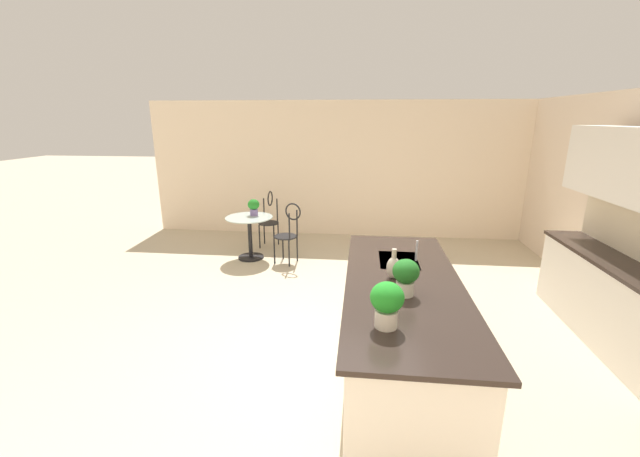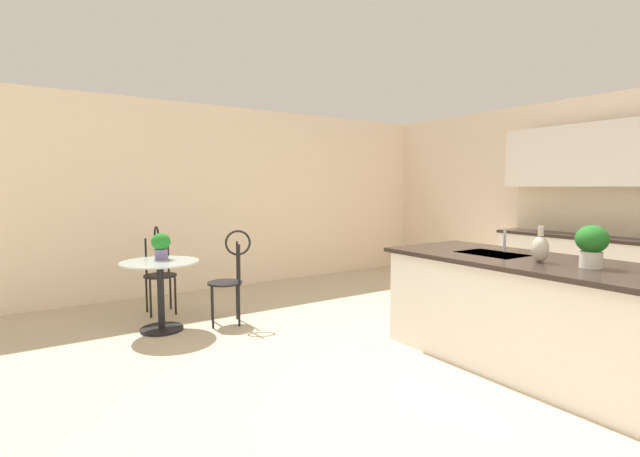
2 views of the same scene
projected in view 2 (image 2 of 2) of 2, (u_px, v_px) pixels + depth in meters
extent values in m
plane|color=beige|center=(448.00, 386.00, 3.47)|extent=(40.00, 40.00, 0.00)
cube|color=beige|center=(228.00, 198.00, 6.87)|extent=(0.12, 7.80, 2.70)
cube|color=white|center=(549.00, 321.00, 3.65)|extent=(2.70, 0.96, 0.88)
cube|color=#2D231E|center=(552.00, 264.00, 3.61)|extent=(2.80, 1.06, 0.04)
cube|color=#B2B5BA|center=(492.00, 255.00, 4.07)|extent=(0.56, 0.40, 0.03)
cube|color=white|center=(599.00, 275.00, 5.54)|extent=(2.40, 0.60, 0.88)
cube|color=#2D231E|center=(601.00, 238.00, 5.50)|extent=(2.44, 0.64, 0.04)
cube|color=beige|center=(609.00, 211.00, 5.55)|extent=(2.40, 0.04, 0.60)
cube|color=white|center=(605.00, 154.00, 5.39)|extent=(2.40, 0.36, 0.76)
cylinder|color=black|center=(162.00, 329.00, 4.81)|extent=(0.44, 0.44, 0.03)
cylinder|color=black|center=(161.00, 295.00, 4.77)|extent=(0.07, 0.07, 0.69)
cylinder|color=#B2C6C1|center=(160.00, 262.00, 4.74)|extent=(0.80, 0.80, 0.01)
cylinder|color=black|center=(213.00, 308.00, 4.86)|extent=(0.03, 0.03, 0.45)
cylinder|color=black|center=(212.00, 301.00, 5.12)|extent=(0.03, 0.03, 0.45)
cylinder|color=black|center=(239.00, 306.00, 4.93)|extent=(0.03, 0.03, 0.45)
cylinder|color=black|center=(237.00, 300.00, 5.20)|extent=(0.03, 0.03, 0.45)
cylinder|color=black|center=(225.00, 283.00, 5.00)|extent=(0.48, 0.48, 0.02)
cylinder|color=black|center=(239.00, 265.00, 4.90)|extent=(0.03, 0.03, 0.45)
cylinder|color=black|center=(237.00, 261.00, 5.15)|extent=(0.03, 0.03, 0.45)
torus|color=black|center=(238.00, 243.00, 5.00)|extent=(0.11, 0.28, 0.28)
cylinder|color=black|center=(175.00, 296.00, 5.38)|extent=(0.03, 0.03, 0.45)
cylinder|color=black|center=(151.00, 299.00, 5.24)|extent=(0.03, 0.03, 0.45)
cylinder|color=black|center=(170.00, 291.00, 5.62)|extent=(0.03, 0.03, 0.45)
cylinder|color=black|center=(147.00, 294.00, 5.49)|extent=(0.03, 0.03, 0.45)
cylinder|color=black|center=(160.00, 276.00, 5.41)|extent=(0.41, 0.41, 0.02)
cylinder|color=black|center=(168.00, 255.00, 5.59)|extent=(0.03, 0.03, 0.45)
cylinder|color=black|center=(146.00, 257.00, 5.46)|extent=(0.03, 0.03, 0.45)
torus|color=black|center=(157.00, 238.00, 5.50)|extent=(0.28, 0.04, 0.28)
cylinder|color=#B2B5BA|center=(505.00, 240.00, 4.15)|extent=(0.02, 0.02, 0.22)
cylinder|color=#7A669E|center=(161.00, 254.00, 4.87)|extent=(0.14, 0.14, 0.11)
ellipsoid|color=#227C24|center=(161.00, 242.00, 4.86)|extent=(0.20, 0.20, 0.18)
cylinder|color=beige|center=(591.00, 260.00, 3.35)|extent=(0.15, 0.15, 0.12)
ellipsoid|color=#1E6620|center=(592.00, 239.00, 3.33)|extent=(0.22, 0.22, 0.20)
ellipsoid|color=#BCB29E|center=(540.00, 249.00, 3.59)|extent=(0.13, 0.13, 0.21)
cylinder|color=#BCB29E|center=(541.00, 231.00, 3.58)|extent=(0.04, 0.04, 0.08)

